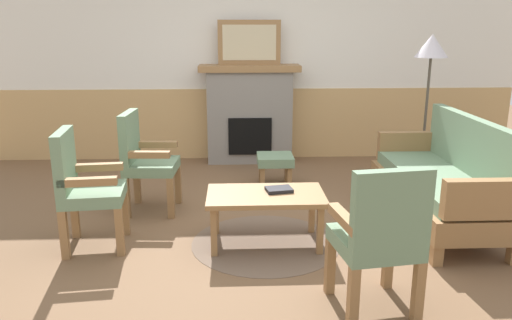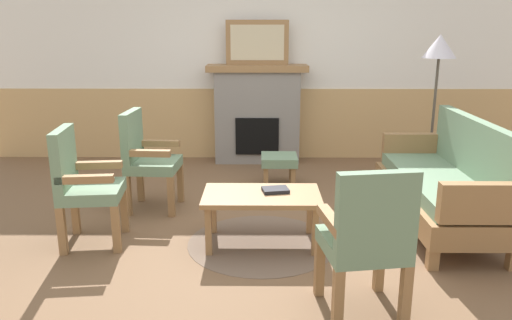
{
  "view_description": "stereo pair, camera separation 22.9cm",
  "coord_description": "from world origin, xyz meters",
  "views": [
    {
      "loc": [
        -0.19,
        -4.16,
        1.77
      ],
      "look_at": [
        0.0,
        0.35,
        0.55
      ],
      "focal_mm": 35.05,
      "sensor_mm": 36.0,
      "label": 1
    },
    {
      "loc": [
        0.04,
        -4.17,
        1.77
      ],
      "look_at": [
        0.0,
        0.35,
        0.55
      ],
      "focal_mm": 35.05,
      "sensor_mm": 36.0,
      "label": 2
    }
  ],
  "objects": [
    {
      "name": "framed_picture",
      "position": [
        0.0,
        2.35,
        1.56
      ],
      "size": [
        0.8,
        0.04,
        0.56
      ],
      "color": "olive",
      "rests_on": "fireplace"
    },
    {
      "name": "footstool",
      "position": [
        0.25,
        1.25,
        0.28
      ],
      "size": [
        0.4,
        0.4,
        0.36
      ],
      "color": "olive",
      "rests_on": "ground_plane"
    },
    {
      "name": "book_on_table",
      "position": [
        0.17,
        -0.25,
        0.46
      ],
      "size": [
        0.24,
        0.19,
        0.03
      ],
      "primitive_type": "cube",
      "rotation": [
        0.0,
        0.0,
        0.18
      ],
      "color": "black",
      "rests_on": "coffee_table"
    },
    {
      "name": "round_rug",
      "position": [
        0.05,
        -0.3,
        0.0
      ],
      "size": [
        1.24,
        1.24,
        0.01
      ],
      "primitive_type": "cylinder",
      "color": "brown",
      "rests_on": "ground_plane"
    },
    {
      "name": "armchair_near_fireplace",
      "position": [
        -1.08,
        0.53,
        0.54
      ],
      "size": [
        0.51,
        0.51,
        0.98
      ],
      "color": "olive",
      "rests_on": "ground_plane"
    },
    {
      "name": "ground_plane",
      "position": [
        0.0,
        0.0,
        0.0
      ],
      "size": [
        14.0,
        14.0,
        0.0
      ],
      "primitive_type": "plane",
      "color": "brown"
    },
    {
      "name": "couch",
      "position": [
        1.68,
        0.09,
        0.4
      ],
      "size": [
        0.7,
        1.8,
        0.98
      ],
      "color": "olive",
      "rests_on": "ground_plane"
    },
    {
      "name": "coffee_table",
      "position": [
        0.05,
        -0.3,
        0.39
      ],
      "size": [
        0.96,
        0.56,
        0.44
      ],
      "color": "olive",
      "rests_on": "ground_plane"
    },
    {
      "name": "armchair_by_window_left",
      "position": [
        -1.41,
        -0.29,
        0.54
      ],
      "size": [
        0.53,
        0.53,
        0.98
      ],
      "color": "olive",
      "rests_on": "ground_plane"
    },
    {
      "name": "armchair_front_left",
      "position": [
        0.69,
        -1.37,
        0.54
      ],
      "size": [
        0.55,
        0.55,
        0.98
      ],
      "color": "olive",
      "rests_on": "ground_plane"
    },
    {
      "name": "wall_back",
      "position": [
        0.0,
        2.6,
        1.31
      ],
      "size": [
        7.2,
        0.14,
        2.7
      ],
      "color": "white",
      "rests_on": "ground_plane"
    },
    {
      "name": "fireplace",
      "position": [
        0.0,
        2.35,
        0.65
      ],
      "size": [
        1.3,
        0.44,
        1.28
      ],
      "color": "gray",
      "rests_on": "ground_plane"
    },
    {
      "name": "floor_lamp_by_couch",
      "position": [
        1.97,
        1.34,
        1.45
      ],
      "size": [
        0.36,
        0.36,
        1.68
      ],
      "color": "#332D28",
      "rests_on": "ground_plane"
    }
  ]
}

